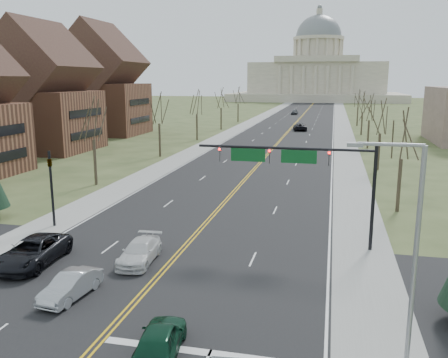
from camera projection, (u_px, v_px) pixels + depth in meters
The scene contains 31 objects.
ground at pixel (112, 328), 22.13m from camera, with size 600.00×600.00×0.00m, color #394824.
road at pixel (296, 123), 127.03m from camera, with size 20.00×380.00×0.01m, color black.
cross_road at pixel (158, 277), 27.85m from camera, with size 120.00×14.00×0.01m, color black.
sidewalk_left at pixel (252, 122), 129.65m from camera, with size 4.00×380.00×0.03m, color gray.
sidewalk_right at pixel (342, 123), 124.40m from camera, with size 4.00×380.00×0.03m, color gray.
center_line at pixel (296, 122), 127.03m from camera, with size 0.42×380.00×0.01m, color gold.
edge_line_left at pixel (260, 122), 129.17m from camera, with size 0.15×380.00×0.01m, color silver.
edge_line_right at pixel (333, 123), 124.88m from camera, with size 0.15×380.00×0.01m, color silver.
stop_bar at pixel (210, 353), 20.08m from camera, with size 9.50×0.50×0.01m, color silver.
capitol at pixel (317, 74), 257.52m from camera, with size 90.00×60.00×50.00m.
signal_mast at pixel (298, 164), 32.18m from camera, with size 12.12×0.44×7.20m.
signal_left at pixel (51, 180), 36.75m from camera, with size 0.32×0.36×6.00m.
street_light at pixel (409, 242), 18.26m from camera, with size 2.90×0.25×9.07m.
tree_r_0 at pixel (403, 137), 40.27m from camera, with size 3.74×3.74×8.50m.
tree_l_0 at pixel (93, 122), 50.79m from camera, with size 3.96×3.96×9.00m.
tree_r_1 at pixel (381, 119), 59.34m from camera, with size 3.74×3.74×8.50m.
tree_l_1 at pixel (159, 110), 69.86m from camera, with size 3.96×3.96×9.00m.
tree_r_2 at pixel (370, 109), 78.42m from camera, with size 3.74×3.74×8.50m.
tree_l_2 at pixel (197, 103), 88.94m from camera, with size 3.96×3.96×9.00m.
tree_r_3 at pixel (363, 103), 97.49m from camera, with size 3.74×3.74×8.50m.
tree_l_3 at pixel (221, 99), 108.01m from camera, with size 3.96×3.96×9.00m.
tree_r_4 at pixel (358, 99), 116.56m from camera, with size 3.74×3.74×8.50m.
tree_l_4 at pixel (238, 96), 127.08m from camera, with size 3.96×3.96×9.00m.
bldg_left_mid at pixel (42, 97), 75.93m from camera, with size 15.10×14.28×20.75m.
bldg_left_far at pixel (101, 88), 99.05m from camera, with size 17.10×14.28×23.25m.
car_nb_inner_lead at pixel (160, 340), 19.72m from camera, with size 1.74×4.34×1.48m, color #0C3421.
car_sb_inner_lead at pixel (71, 286), 25.07m from camera, with size 1.42×4.07×1.34m, color #A5A9AD.
car_sb_outer_lead at pixel (33, 252), 29.60m from camera, with size 2.74×5.94×1.65m, color black.
car_sb_inner_second at pixel (140, 252), 29.97m from camera, with size 1.92×4.73×1.37m, color silver.
car_far_nb at pixel (300, 127), 107.27m from camera, with size 2.76×6.00×1.67m, color black.
car_far_sb at pixel (295, 112), 155.67m from camera, with size 1.89×4.70×1.60m, color #494B50.
Camera 1 is at (9.64, -18.53, 11.39)m, focal length 38.00 mm.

